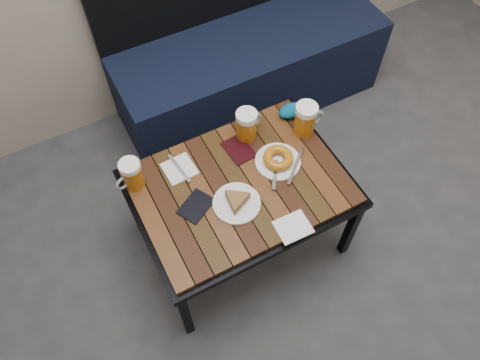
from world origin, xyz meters
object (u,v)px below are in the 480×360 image
beer_mug_left (132,174)px  beer_mug_centre (247,125)px  bench (247,62)px  cafe_table (240,190)px  beer_mug_right (306,119)px  plate_pie (237,202)px  knit_pouch (291,110)px  plate_bagel (278,160)px  passport_navy (196,206)px  passport_burgundy (239,149)px

beer_mug_left → beer_mug_centre: size_ratio=0.93×
bench → beer_mug_left: (-0.81, -0.57, 0.27)m
cafe_table → beer_mug_right: size_ratio=5.73×
plate_pie → bench: bearing=59.1°
beer_mug_right → knit_pouch: 0.11m
bench → cafe_table: (-0.45, -0.77, 0.16)m
beer_mug_left → beer_mug_right: beer_mug_right is taller
plate_bagel → passport_navy: bearing=-175.5°
plate_pie → beer_mug_left: bearing=138.9°
beer_mug_left → beer_mug_centre: 0.50m
plate_pie → knit_pouch: 0.50m
cafe_table → beer_mug_left: bearing=151.9°
bench → plate_bagel: bearing=-109.7°
beer_mug_right → knit_pouch: beer_mug_right is taller
beer_mug_right → passport_navy: bearing=-161.9°
beer_mug_right → passport_burgundy: 0.30m
plate_pie → knit_pouch: plate_pie is taller
plate_bagel → passport_burgundy: 0.17m
beer_mug_right → passport_navy: beer_mug_right is taller
plate_pie → passport_navy: (-0.14, 0.06, -0.02)m
beer_mug_left → knit_pouch: bearing=164.2°
bench → beer_mug_right: 0.72m
cafe_table → plate_bagel: plate_bagel is taller
knit_pouch → passport_burgundy: bearing=-167.5°
beer_mug_right → passport_navy: size_ratio=1.13×
passport_navy → beer_mug_centre: bearing=93.4°
plate_bagel → passport_navy: 0.38m
beer_mug_left → plate_pie: beer_mug_left is taller
passport_navy → passport_burgundy: bearing=92.0°
bench → cafe_table: bearing=-120.4°
cafe_table → plate_pie: 0.11m
bench → plate_bagel: size_ratio=6.35×
beer_mug_right → passport_navy: 0.58m
beer_mug_centre → plate_pie: beer_mug_centre is taller
beer_mug_right → beer_mug_left: bearing=179.2°
bench → beer_mug_right: bench is taller
beer_mug_right → plate_bagel: size_ratio=0.67×
cafe_table → passport_navy: passport_navy is taller
bench → passport_burgundy: (-0.38, -0.62, 0.20)m
plate_pie → passport_burgundy: (0.13, 0.22, -0.02)m
cafe_table → beer_mug_right: (0.36, 0.11, 0.12)m
cafe_table → bench: bearing=59.6°
cafe_table → plate_bagel: 0.19m
plate_pie → passport_burgundy: 0.26m
cafe_table → passport_navy: (-0.19, -0.01, 0.05)m
beer_mug_right → plate_pie: size_ratio=0.80×
beer_mug_centre → plate_bagel: beer_mug_centre is taller
cafe_table → plate_bagel: bearing=5.6°
bench → plate_pie: bench is taller
beer_mug_centre → plate_bagel: (0.04, -0.18, -0.05)m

